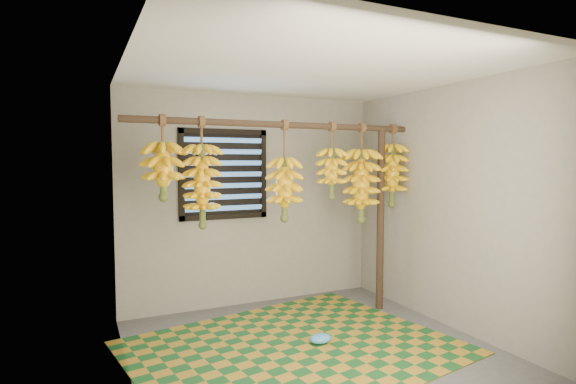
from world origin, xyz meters
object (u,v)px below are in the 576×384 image
banana_bunch_b (202,186)px  banana_bunch_c (284,189)px  woven_mat (294,348)px  plastic_bag (320,339)px  banana_bunch_f (392,175)px  banana_bunch_a (163,171)px  banana_bunch_e (361,186)px  banana_bunch_d (331,173)px  support_post (380,220)px

banana_bunch_b → banana_bunch_c: (0.82, 0.00, -0.05)m
woven_mat → plastic_bag: (0.25, -0.02, 0.05)m
banana_bunch_f → banana_bunch_c: bearing=180.0°
banana_bunch_a → banana_bunch_c: (1.17, 0.00, -0.19)m
banana_bunch_e → woven_mat: bearing=-152.3°
banana_bunch_a → banana_bunch_e: size_ratio=0.70×
woven_mat → banana_bunch_d: (0.71, 0.57, 1.52)m
banana_bunch_d → banana_bunch_a: bearing=180.0°
banana_bunch_c → banana_bunch_f: 1.32m
support_post → banana_bunch_b: (-1.99, -0.00, 0.42)m
woven_mat → banana_bunch_c: size_ratio=2.71×
support_post → woven_mat: (-1.34, -0.57, -0.99)m
banana_bunch_a → banana_bunch_f: size_ratio=0.82×
banana_bunch_a → banana_bunch_d: (1.71, -0.00, -0.04)m
support_post → banana_bunch_f: bearing=0.0°
plastic_bag → support_post: bearing=28.5°
plastic_bag → banana_bunch_b: 1.74m
woven_mat → banana_bunch_a: (-1.00, 0.57, 1.56)m
support_post → banana_bunch_d: 0.82m
support_post → banana_bunch_d: bearing=-180.0°
woven_mat → banana_bunch_c: banana_bunch_c is taller
banana_bunch_a → banana_bunch_c: bearing=0.0°
woven_mat → banana_bunch_a: banana_bunch_a is taller
banana_bunch_c → banana_bunch_d: 0.56m
support_post → plastic_bag: bearing=-151.5°
banana_bunch_c → banana_bunch_e: 0.91m
banana_bunch_c → woven_mat: bearing=-106.6°
banana_bunch_e → banana_bunch_f: same height
banana_bunch_b → banana_bunch_d: 1.37m
support_post → banana_bunch_b: bearing=-180.0°
banana_bunch_c → support_post: bearing=0.0°
woven_mat → banana_bunch_c: 1.49m
plastic_bag → banana_bunch_a: 2.05m
plastic_bag → banana_bunch_e: banana_bunch_e is taller
banana_bunch_d → banana_bunch_f: bearing=0.0°
banana_bunch_e → plastic_bag: bearing=-144.4°
banana_bunch_b → woven_mat: bearing=-40.8°
banana_bunch_e → banana_bunch_f: size_ratio=1.17×
support_post → banana_bunch_c: size_ratio=2.02×
banana_bunch_b → banana_bunch_c: bearing=0.0°
woven_mat → banana_bunch_b: 1.66m
banana_bunch_c → banana_bunch_e: (0.91, 0.00, 0.01)m
plastic_bag → banana_bunch_c: (-0.09, 0.59, 1.32)m
banana_bunch_e → banana_bunch_c: bearing=-180.0°
plastic_bag → banana_bunch_a: bearing=154.9°
banana_bunch_b → banana_bunch_e: bearing=0.0°
woven_mat → banana_bunch_d: bearing=38.7°
banana_bunch_f → banana_bunch_a: bearing=180.0°
woven_mat → banana_bunch_f: size_ratio=2.97×
woven_mat → banana_bunch_e: (1.08, 0.57, 1.38)m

